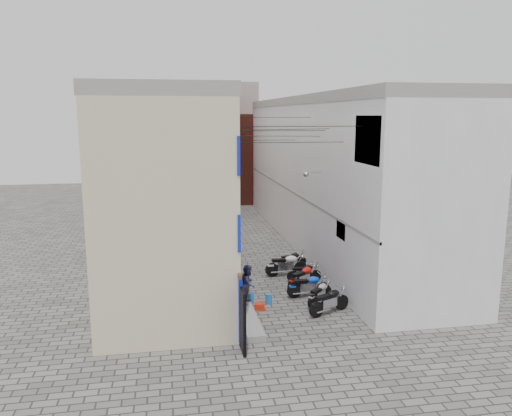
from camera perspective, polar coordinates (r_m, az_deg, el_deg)
ground at (r=18.62m, az=6.18°, el=-14.64°), size 90.00×90.00×0.00m
plinth at (r=30.28m, az=-4.54°, el=-4.36°), size 0.90×26.00×0.25m
building_left at (r=29.28m, az=-10.39°, el=3.70°), size 5.10×27.00×9.00m
building_right at (r=30.94m, az=8.47°, el=4.14°), size 5.94×26.00×9.00m
building_far_brick_left at (r=44.32m, az=-6.54°, el=6.74°), size 6.00×6.00×10.00m
building_far_brick_right at (r=46.96m, az=-0.55°, el=5.80°), size 5.00×6.00×8.00m
building_far_concrete at (r=50.42m, az=-4.72°, el=7.80°), size 8.00×5.00×11.00m
far_shopfront at (r=42.15m, az=-3.46°, el=1.39°), size 2.00×0.30×2.40m
overhead_wires at (r=24.28m, az=1.38°, el=8.71°), size 5.80×13.02×1.32m
motorcycle_a at (r=20.66m, az=8.39°, el=-10.33°), size 2.10×1.40×1.17m
motorcycle_b at (r=21.62m, az=7.34°, el=-9.52°), size 1.70×1.61×1.03m
motorcycle_c at (r=22.32m, az=6.05°, el=-8.70°), size 1.97×0.66×1.14m
motorcycle_d at (r=23.32m, az=5.45°, el=-7.75°), size 2.07×1.70×1.19m
motorcycle_e at (r=24.32m, az=5.54°, el=-7.24°), size 1.72×0.60×0.98m
motorcycle_f at (r=25.05m, az=3.51°, el=-6.36°), size 2.17×0.71×1.25m
motorcycle_g at (r=26.29m, az=4.14°, el=-5.83°), size 1.81×1.03×1.00m
person_a at (r=21.09m, az=-1.09°, el=-8.60°), size 0.48×0.61×1.47m
person_b at (r=20.80m, az=-0.87°, el=-8.65°), size 0.92×0.99×1.63m
water_jug_near at (r=21.56m, az=1.45°, el=-10.33°), size 0.34×0.34×0.44m
water_jug_far at (r=21.56m, az=-0.68°, el=-10.25°), size 0.32×0.32×0.49m
red_crate at (r=20.99m, az=0.40°, el=-11.18°), size 0.48×0.39×0.27m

